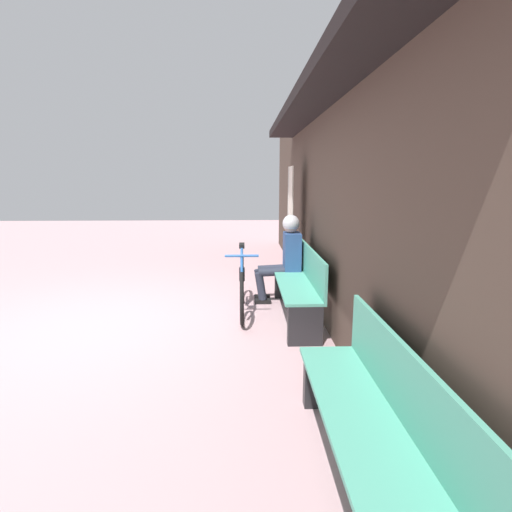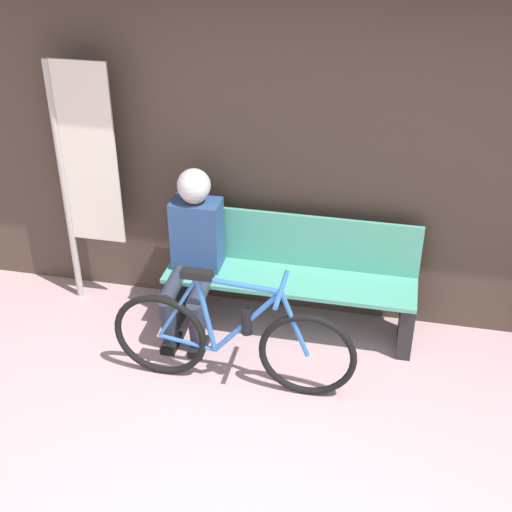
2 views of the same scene
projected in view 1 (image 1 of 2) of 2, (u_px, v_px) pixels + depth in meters
ground_plane at (117, 326)px, 4.62m from camera, size 24.00×24.00×0.00m
storefront_wall at (332, 180)px, 4.38m from camera, size 12.00×0.56×3.20m
park_bench_near at (300, 285)px, 4.86m from camera, size 1.76×0.42×0.85m
bicycle at (242, 285)px, 5.09m from camera, size 1.60×0.40×0.85m
person_seated at (285, 252)px, 5.46m from camera, size 0.34×0.63×1.20m
park_bench_far at (373, 424)px, 2.11m from camera, size 1.78×0.42×0.85m
banner_pole at (290, 216)px, 6.21m from camera, size 0.45×0.05×1.87m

